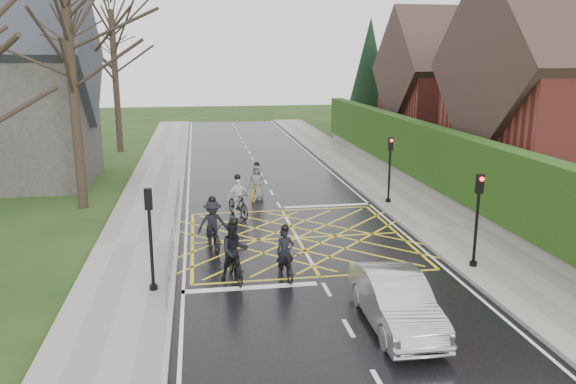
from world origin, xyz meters
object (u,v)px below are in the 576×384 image
object	(u,v)px
cyclist_rear	(285,260)
cyclist_lead	(257,187)
cyclist_mid	(213,229)
car	(396,301)
cyclist_back	(235,256)
cyclist_front	(238,201)

from	to	relation	value
cyclist_rear	cyclist_lead	size ratio (longest dim) A/B	0.89
cyclist_rear	cyclist_mid	bearing A→B (deg)	118.73
cyclist_lead	car	bearing A→B (deg)	-60.50
cyclist_back	cyclist_rear	bearing A→B (deg)	-10.61
cyclist_rear	car	bearing A→B (deg)	-63.71
car	cyclist_rear	bearing A→B (deg)	122.54
cyclist_back	cyclist_lead	distance (m)	10.09
cyclist_rear	cyclist_mid	world-z (taller)	cyclist_mid
cyclist_rear	cyclist_front	distance (m)	7.14
cyclist_mid	cyclist_back	bearing A→B (deg)	-90.77
cyclist_lead	car	xyz separation A→B (m)	(2.12, -13.72, 0.04)
cyclist_back	cyclist_mid	world-z (taller)	cyclist_back
cyclist_front	cyclist_lead	xyz separation A→B (m)	(1.15, 2.91, -0.05)
cyclist_mid	cyclist_front	size ratio (longest dim) A/B	1.06
cyclist_mid	car	bearing A→B (deg)	-68.25
cyclist_back	car	xyz separation A→B (m)	(3.89, -3.78, -0.07)
cyclist_lead	car	world-z (taller)	cyclist_lead
cyclist_rear	car	size ratio (longest dim) A/B	0.43
cyclist_mid	car	size ratio (longest dim) A/B	0.49
cyclist_back	car	size ratio (longest dim) A/B	0.49
cyclist_lead	cyclist_rear	bearing A→B (deg)	-70.30
cyclist_lead	cyclist_mid	bearing A→B (deg)	-88.38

